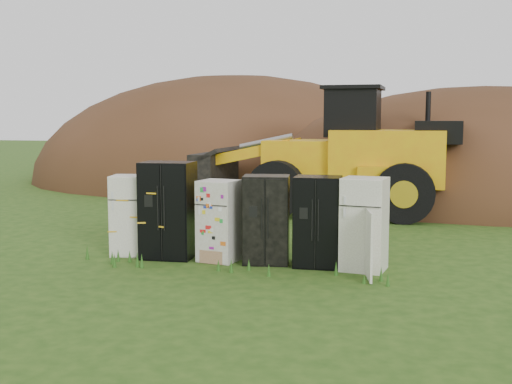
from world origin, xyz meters
TOP-DOWN VIEW (x-y plane):
  - ground at (0.00, 0.00)m, footprint 120.00×120.00m
  - fridge_leftmost at (-2.52, 0.02)m, footprint 0.86×0.84m
  - fridge_black_side at (-1.65, -0.03)m, footprint 1.08×0.89m
  - fridge_sticker at (-0.57, -0.03)m, footprint 0.80×0.75m
  - fridge_dark_mid at (0.38, 0.04)m, footprint 0.99×0.87m
  - fridge_black_right at (1.39, 0.04)m, footprint 0.91×0.77m
  - fridge_open_door at (2.27, -0.03)m, footprint 0.86×0.81m
  - wheel_loader at (0.20, 6.90)m, footprint 7.73×3.15m
  - dirt_mound_right at (5.01, 11.83)m, footprint 16.58×12.16m
  - dirt_mound_left at (-5.24, 15.15)m, footprint 18.30×13.72m
  - dirt_mound_back at (0.25, 17.83)m, footprint 19.06×12.70m

SIDE VIEW (x-z plane):
  - ground at x=0.00m, z-range 0.00..0.00m
  - dirt_mound_right at x=5.01m, z-range -3.93..3.93m
  - dirt_mound_left at x=-5.24m, z-range -4.69..4.69m
  - dirt_mound_back at x=0.25m, z-range -3.35..3.35m
  - fridge_sticker at x=-0.57m, z-range 0.00..1.60m
  - fridge_leftmost at x=-2.52m, z-range 0.00..1.65m
  - fridge_dark_mid at x=0.38m, z-range 0.00..1.71m
  - fridge_black_right at x=1.39m, z-range 0.00..1.72m
  - fridge_open_door at x=2.27m, z-range 0.00..1.73m
  - fridge_black_side at x=-1.65m, z-range 0.00..1.94m
  - wheel_loader at x=0.20m, z-range 0.00..3.73m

